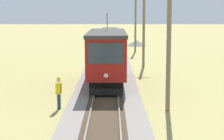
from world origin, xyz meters
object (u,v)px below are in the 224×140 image
Objects in this scene: utility_pole_far at (134,18)px; track_worker at (57,91)px; gravel_pile at (135,43)px; red_tram at (106,55)px; utility_pole_mid at (143,24)px; freight_car at (108,35)px; utility_pole_near_tram at (168,35)px.

utility_pole_far reaches higher than track_worker.
gravel_pile is 1.79× the size of track_worker.
red_tram is at bearing -98.09° from gravel_pile.
gravel_pile is 35.30m from track_worker.
utility_pole_mid is 0.93× the size of utility_pole_far.
red_tram is 28.86m from gravel_pile.
gravel_pile is at bearing 86.51° from track_worker.
track_worker is (-5.84, -14.74, -3.02)m from utility_pole_mid.
freight_car is at bearing 112.06° from utility_pole_far.
freight_car is 1.63× the size of gravel_pile.
utility_pole_far is (3.32, 20.49, 2.12)m from red_tram.
freight_car is at bearing 95.44° from utility_pole_near_tram.
gravel_pile is at bearing 87.90° from utility_pole_mid.
gravel_pile is at bearing 88.79° from utility_pole_near_tram.
utility_pole_far is at bearing -95.21° from gravel_pile.
track_worker is at bearing -100.72° from gravel_pile.
utility_pole_mid is 20.28m from gravel_pile.
utility_pole_near_tram is 14.84m from utility_pole_mid.
freight_car is 20.55m from utility_pole_mid.
utility_pole_far reaches higher than freight_car.
utility_pole_near_tram is 6.57m from track_worker.
red_tram reaches higher than track_worker.
freight_car is 9.28m from utility_pole_far.
freight_car is 2.91× the size of track_worker.
gravel_pile is (0.73, 19.94, -3.59)m from utility_pole_mid.
red_tram is at bearing -111.18° from utility_pole_mid.
track_worker is at bearing 179.00° from utility_pole_near_tram.
freight_car is 34.96m from track_worker.
red_tram is 4.79× the size of track_worker.
track_worker is (-5.84, -26.65, -3.33)m from utility_pole_far.
utility_pole_far is at bearing 84.88° from track_worker.
utility_pole_near_tram is 34.97m from gravel_pile.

